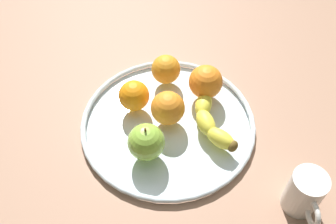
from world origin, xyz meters
The scene contains 9 objects.
ground_plane centered at (0.00, 0.00, -2.00)cm, with size 136.73×136.73×4.00cm, color #9D735B.
fruit_bowl centered at (0.00, 0.00, 0.92)cm, with size 39.02×39.02×1.80cm.
banana centered at (2.71, 9.04, 3.64)cm, with size 16.96×8.87×3.69cm.
apple centered at (7.98, -5.04, 5.61)cm, with size 7.62×7.62×8.42cm.
orange_front_left centered at (-0.53, 0.43, 5.52)cm, with size 7.44×7.44×7.44cm, color orange.
orange_back_right centered at (-4.87, -7.22, 5.27)cm, with size 6.95×6.95×6.95cm, color orange.
orange_center centered at (-12.56, 0.51, 5.25)cm, with size 6.90×6.90×6.90cm, color orange.
orange_back_left centered at (-7.37, 9.22, 5.70)cm, with size 7.80×7.80×7.80cm, color orange.
ambient_mug centered at (21.18, 23.58, 4.83)cm, with size 10.46×6.64×9.60cm.
Camera 1 is at (50.65, -4.10, 68.41)cm, focal length 40.29 mm.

